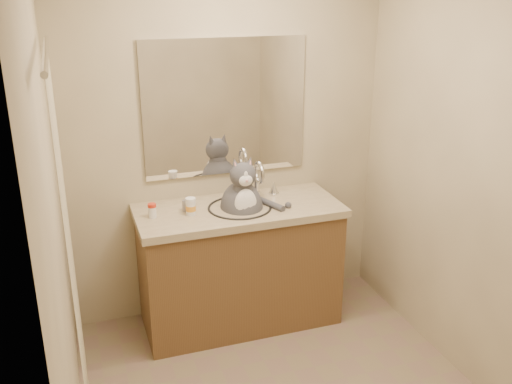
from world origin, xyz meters
The scene contains 8 objects.
room centered at (0.00, 0.00, 1.20)m, with size 2.22×2.52×2.42m.
vanity centered at (0.00, 0.96, 0.44)m, with size 1.34×0.59×1.12m.
mirror centered at (0.00, 1.24, 1.45)m, with size 1.10×0.02×0.90m, color white.
shower_curtain centered at (-1.05, 0.10, 1.03)m, with size 0.02×1.30×1.93m.
cat centered at (0.02, 0.94, 0.87)m, with size 0.39×0.33×0.55m.
pill_bottle_redcap centered at (-0.56, 0.97, 0.90)m, with size 0.06×0.06×0.09m.
pill_bottle_orange centered at (-0.32, 0.94, 0.90)m, with size 0.08×0.08×0.11m.
grey_canister centered at (-0.34, 1.01, 0.89)m, with size 0.05×0.05×0.07m.
Camera 1 is at (-1.01, -2.34, 2.22)m, focal length 40.00 mm.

